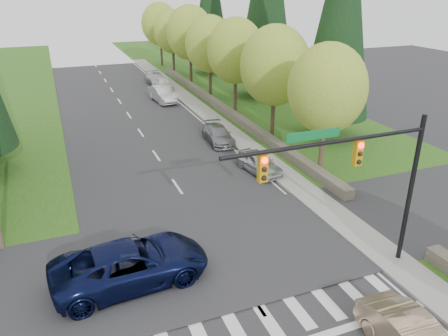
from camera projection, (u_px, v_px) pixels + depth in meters
grass_east at (319, 138)px, 34.91m from camera, size 14.00×110.00×0.06m
cross_street at (221, 252)px, 20.30m from camera, size 120.00×8.00×0.10m
sidewalk_east at (239, 139)px, 34.55m from camera, size 1.80×80.00×0.13m
curb_east at (229, 140)px, 34.27m from camera, size 0.20×80.00×0.13m
stone_wall_north at (222, 108)px, 41.85m from camera, size 0.70×40.00×0.70m
traffic_signal at (359, 167)px, 16.80m from camera, size 8.70×0.37×6.80m
decid_tree_0 at (327, 89)px, 26.30m from camera, size 4.80×4.80×8.37m
decid_tree_1 at (275, 66)px, 32.24m from camera, size 5.20×5.20×8.80m
decid_tree_2 at (236, 51)px, 38.10m from camera, size 5.00×5.00×8.82m
decid_tree_3 at (210, 44)px, 44.22m from camera, size 5.00×5.00×8.55m
decid_tree_4 at (190, 33)px, 50.08m from camera, size 5.40×5.40×9.18m
decid_tree_5 at (172, 32)px, 56.20m from camera, size 4.80×4.80×8.30m
decid_tree_6 at (160, 24)px, 62.08m from camera, size 5.20×5.20×8.86m
conifer_e_a at (342, 8)px, 31.38m from camera, size 5.44×5.44×17.80m
conifer_e_c at (210, 0)px, 55.51m from camera, size 5.10×5.10×16.80m
suv_navy at (131, 264)px, 17.94m from camera, size 6.65×3.47×1.79m
parked_car_a at (259, 162)px, 28.49m from camera, size 2.12×4.14×1.35m
parked_car_b at (218, 135)px, 33.74m from camera, size 2.08×4.47×1.26m
parked_car_c at (163, 94)px, 45.01m from camera, size 2.20×5.02×1.60m
parked_car_d at (163, 83)px, 50.19m from camera, size 1.78×4.14×1.39m
parked_car_e at (156, 79)px, 52.24m from camera, size 1.98×4.82×1.40m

